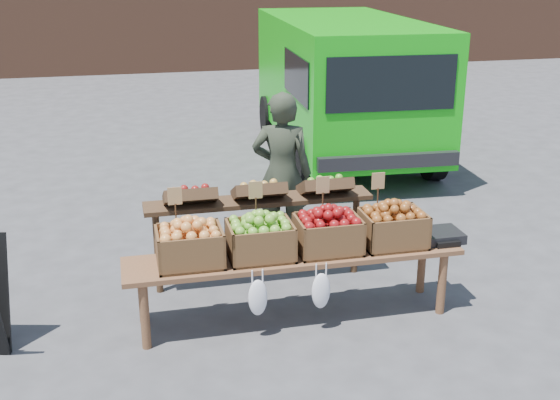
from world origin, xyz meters
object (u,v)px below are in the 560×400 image
object	(u,v)px
back_table	(259,228)
weighing_scale	(440,235)
crate_green_apples	(393,228)
delivery_van	(343,89)
vendor	(282,173)
crate_red_apples	(328,234)
crate_russet_pears	(260,240)
display_bench	(294,286)
crate_golden_apples	(190,247)

from	to	relation	value
back_table	weighing_scale	distance (m)	1.57
crate_green_apples	weighing_scale	bearing A→B (deg)	0.00
delivery_van	weighing_scale	size ratio (longest dim) A/B	12.85
vendor	weighing_scale	world-z (taller)	vendor
crate_red_apples	delivery_van	bearing A→B (deg)	70.62
delivery_van	crate_green_apples	bearing A→B (deg)	-100.22
crate_russet_pears	crate_red_apples	bearing A→B (deg)	0.00
crate_russet_pears	crate_green_apples	distance (m)	1.10
delivery_van	crate_red_apples	xyz separation A→B (m)	(-1.62, -4.59, -0.27)
crate_red_apples	weighing_scale	bearing A→B (deg)	0.00
vendor	display_bench	size ratio (longest dim) A/B	0.59
back_table	crate_red_apples	xyz separation A→B (m)	(0.41, -0.72, 0.19)
delivery_van	vendor	world-z (taller)	delivery_van
display_bench	crate_red_apples	distance (m)	0.51
back_table	crate_red_apples	distance (m)	0.85
vendor	crate_golden_apples	distance (m)	1.74
crate_golden_apples	display_bench	bearing A→B (deg)	0.00
back_table	crate_russet_pears	bearing A→B (deg)	-100.82
crate_red_apples	weighing_scale	xyz separation A→B (m)	(0.98, 0.00, -0.10)
delivery_van	crate_russet_pears	world-z (taller)	delivery_van
display_bench	weighing_scale	bearing A→B (deg)	0.00
display_bench	crate_russet_pears	size ratio (longest dim) A/B	5.40
crate_golden_apples	weighing_scale	size ratio (longest dim) A/B	1.47
crate_green_apples	delivery_van	bearing A→B (deg)	76.94
crate_green_apples	crate_red_apples	bearing A→B (deg)	180.00
delivery_van	back_table	size ratio (longest dim) A/B	2.08
display_bench	crate_green_apples	distance (m)	0.93
crate_russet_pears	weighing_scale	world-z (taller)	crate_russet_pears
crate_russet_pears	crate_green_apples	bearing A→B (deg)	0.00
crate_golden_apples	crate_red_apples	distance (m)	1.10
back_table	crate_red_apples	size ratio (longest dim) A/B	4.20
back_table	display_bench	size ratio (longest dim) A/B	0.78
vendor	crate_golden_apples	xyz separation A→B (m)	(-1.05, -1.38, -0.09)
vendor	back_table	bearing A→B (deg)	81.13
vendor	crate_russet_pears	distance (m)	1.47
crate_red_apples	weighing_scale	world-z (taller)	crate_red_apples
crate_green_apples	vendor	bearing A→B (deg)	113.48
vendor	weighing_scale	bearing A→B (deg)	146.46
display_bench	crate_red_apples	xyz separation A→B (m)	(0.28, 0.00, 0.42)
weighing_scale	crate_golden_apples	bearing A→B (deg)	180.00
crate_red_apples	vendor	bearing A→B (deg)	92.07
delivery_van	weighing_scale	world-z (taller)	delivery_van
vendor	display_bench	distance (m)	1.49
vendor	crate_green_apples	size ratio (longest dim) A/B	3.21
display_bench	crate_green_apples	world-z (taller)	crate_green_apples
delivery_van	back_table	xyz separation A→B (m)	(-2.03, -3.87, -0.46)
crate_golden_apples	weighing_scale	world-z (taller)	crate_golden_apples
delivery_van	display_bench	distance (m)	5.02
back_table	vendor	bearing A→B (deg)	61.25
delivery_van	crate_green_apples	size ratio (longest dim) A/B	8.74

